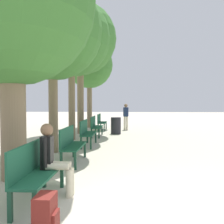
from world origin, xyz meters
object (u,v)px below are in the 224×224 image
Objects in this scene: bench_row_0 at (35,168)px; bench_row_4 at (101,121)px; person_seated at (54,157)px; tree_row_3 at (80,39)px; trash_bin at (116,126)px; tree_row_2 at (71,38)px; bench_row_2 at (86,131)px; tree_row_1 at (53,31)px; bench_row_1 at (71,142)px; pedestrian_near at (126,115)px; bench_row_3 at (95,125)px; tree_row_0 at (12,3)px; backpack at (46,214)px; tree_row_4 at (89,65)px.

bench_row_0 and bench_row_4 have the same top height.
tree_row_3 is at bearing 97.35° from person_seated.
person_seated is at bearing -94.81° from trash_bin.
tree_row_2 is 4.85× the size of person_seated.
person_seated is 8.70m from trash_bin.
tree_row_1 reaches higher than bench_row_2.
tree_row_1 is at bearing 122.31° from bench_row_1.
bench_row_0 is 1.00× the size of bench_row_1.
tree_row_3 is at bearing -139.04° from pedestrian_near.
tree_row_1 is at bearing -90.00° from tree_row_3.
tree_row_0 reaches higher than bench_row_3.
person_seated is at bearing -96.64° from pedestrian_near.
tree_row_1 is at bearing -110.67° from trash_bin.
bench_row_2 reaches higher than backpack.
tree_row_4 is at bearing 101.99° from bench_row_3.
tree_row_1 reaches higher than person_seated.
tree_row_4 is 5.17m from trash_bin.
trash_bin is at bearing 48.67° from tree_row_2.
tree_row_1 reaches higher than tree_row_0.
tree_row_0 is 10.48m from pedestrian_near.
backpack is at bearing -92.69° from trash_bin.
pedestrian_near reaches higher than trash_bin.
bench_row_4 is at bearing 82.33° from tree_row_1.
backpack is at bearing -62.71° from bench_row_0.
bench_row_4 is 0.25× the size of tree_row_2.
tree_row_2 reaches higher than bench_row_0.
tree_row_4 reaches higher than pedestrian_near.
tree_row_3 reaches higher than bench_row_2.
pedestrian_near is (1.48, 8.34, 0.34)m from bench_row_1.
bench_row_4 is 10.01m from tree_row_0.
bench_row_4 is 4.75m from tree_row_3.
bench_row_4 is 0.22× the size of tree_row_3.
pedestrian_near is (2.36, 9.82, -2.80)m from tree_row_0.
tree_row_1 is (0.00, 2.89, 0.26)m from tree_row_0.
bench_row_2 is 2.66m from bench_row_3.
person_seated reaches higher than bench_row_2.
tree_row_2 is (-0.89, 4.19, 3.86)m from bench_row_1.
pedestrian_near reaches higher than bench_row_2.
person_seated is at bearing 101.93° from backpack.
person_seated is 1.34m from backpack.
bench_row_2 is at bearing 54.85° from tree_row_1.
bench_row_3 is at bearing -134.64° from trash_bin.
tree_row_2 is 5.93m from pedestrian_near.
person_seated is (1.12, -3.77, -3.27)m from tree_row_1.
bench_row_0 is at bearing -53.03° from tree_row_0.
bench_row_2 is 0.25× the size of tree_row_2.
tree_row_1 is 4.43× the size of person_seated.
tree_row_3 is (-0.00, 4.88, 0.96)m from tree_row_1.
backpack is (0.49, -0.96, -0.32)m from bench_row_0.
person_seated is at bearing -73.52° from tree_row_1.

